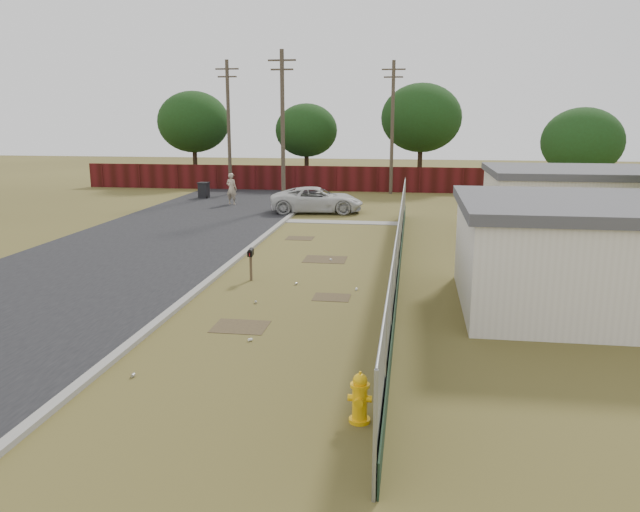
% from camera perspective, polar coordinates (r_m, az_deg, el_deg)
% --- Properties ---
extents(ground, '(120.00, 120.00, 0.00)m').
position_cam_1_polar(ground, '(20.88, -1.49, -2.13)').
color(ground, brown).
rests_on(ground, ground).
extents(street, '(15.10, 60.00, 0.12)m').
position_cam_1_polar(street, '(30.23, -11.54, 2.29)').
color(street, black).
rests_on(street, ground).
extents(chainlink_fence, '(0.10, 27.06, 2.02)m').
position_cam_1_polar(chainlink_fence, '(21.40, 7.23, 0.33)').
color(chainlink_fence, '#94989D').
rests_on(chainlink_fence, ground).
extents(privacy_fence, '(30.00, 0.12, 1.80)m').
position_cam_1_polar(privacy_fence, '(46.09, -3.51, 7.14)').
color(privacy_fence, '#4B1011').
rests_on(privacy_fence, ground).
extents(utility_poles, '(12.60, 8.24, 9.00)m').
position_cam_1_polar(utility_poles, '(41.18, -1.61, 11.79)').
color(utility_poles, '#4F4434').
rests_on(utility_poles, ground).
extents(houses, '(9.30, 17.24, 3.10)m').
position_cam_1_polar(houses, '(24.13, 23.24, 2.64)').
color(houses, silver).
rests_on(houses, ground).
extents(horizon_trees, '(33.32, 31.94, 7.78)m').
position_cam_1_polar(horizon_trees, '(43.53, 5.05, 11.71)').
color(horizon_trees, '#2E2015').
rests_on(horizon_trees, ground).
extents(fire_hydrant, '(0.43, 0.42, 0.96)m').
position_cam_1_polar(fire_hydrant, '(11.35, 3.66, -12.88)').
color(fire_hydrant, yellow).
rests_on(fire_hydrant, ground).
extents(mailbox, '(0.20, 0.47, 1.08)m').
position_cam_1_polar(mailbox, '(20.67, -6.36, 0.07)').
color(mailbox, brown).
rests_on(mailbox, ground).
extents(pickup_truck, '(5.43, 3.02, 1.44)m').
position_cam_1_polar(pickup_truck, '(35.28, -0.29, 5.16)').
color(pickup_truck, silver).
rests_on(pickup_truck, ground).
extents(pedestrian, '(0.80, 0.63, 1.94)m').
position_cam_1_polar(pedestrian, '(38.85, -8.09, 6.11)').
color(pedestrian, tan).
rests_on(pedestrian, ground).
extents(trash_bin, '(0.69, 0.76, 1.04)m').
position_cam_1_polar(trash_bin, '(42.31, -10.58, 5.96)').
color(trash_bin, black).
rests_on(trash_bin, ground).
extents(scattered_litter, '(4.10, 11.41, 0.07)m').
position_cam_1_polar(scattered_litter, '(18.34, -3.50, -4.14)').
color(scattered_litter, white).
rests_on(scattered_litter, ground).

